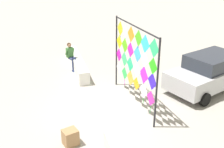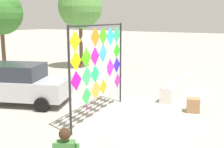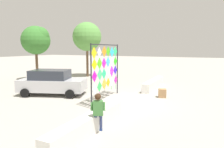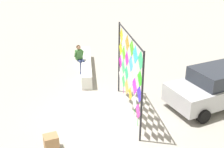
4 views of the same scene
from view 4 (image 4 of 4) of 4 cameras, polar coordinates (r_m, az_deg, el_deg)
ground at (r=11.31m, az=-2.04°, el=-8.55°), size 120.00×120.00×0.00m
plaza_ledge_left at (r=15.25m, az=-5.27°, el=1.71°), size 4.55×0.51×0.66m
kite_display_rack at (r=10.63m, az=3.49°, el=1.34°), size 3.85×0.36×3.30m
seated_vendor at (r=14.98m, az=-6.59°, el=3.52°), size 0.73×0.63×1.51m
parked_car at (r=12.57m, az=20.70°, el=-2.34°), size 3.16×4.61×1.65m
cardboard_box_large at (r=9.68m, az=-12.31°, el=-13.55°), size 0.53×0.56×0.54m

